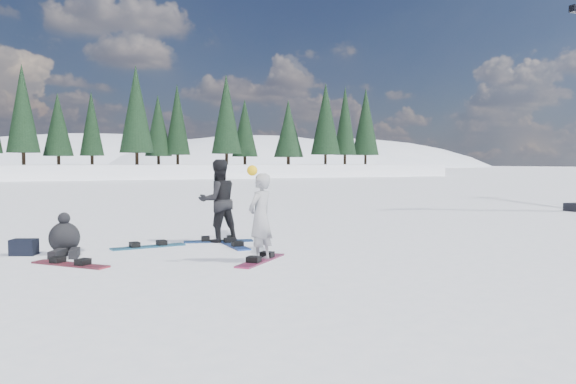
# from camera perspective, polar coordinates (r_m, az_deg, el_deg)

# --- Properties ---
(ground) EXTENTS (420.00, 420.00, 0.00)m
(ground) POSITION_cam_1_polar(r_m,az_deg,el_deg) (11.22, 1.16, -5.90)
(ground) COLOR white
(ground) RESTS_ON ground
(alpine_backdrop) EXTENTS (412.50, 227.00, 53.20)m
(alpine_backdrop) POSITION_cam_1_polar(r_m,az_deg,el_deg) (199.84, -26.96, -1.84)
(alpine_backdrop) COLOR white
(alpine_backdrop) RESTS_ON ground
(snowboarder_woman) EXTENTS (0.68, 0.62, 1.69)m
(snowboarder_woman) POSITION_cam_1_polar(r_m,az_deg,el_deg) (9.84, -2.83, -2.52)
(snowboarder_woman) COLOR #ABABB1
(snowboarder_woman) RESTS_ON ground
(snowboarder_man) EXTENTS (0.93, 0.75, 1.81)m
(snowboarder_man) POSITION_cam_1_polar(r_m,az_deg,el_deg) (12.34, -7.11, -0.89)
(snowboarder_man) COLOR black
(snowboarder_man) RESTS_ON ground
(seated_rider) EXTENTS (0.69, 1.01, 0.80)m
(seated_rider) POSITION_cam_1_polar(r_m,az_deg,el_deg) (11.42, -21.75, -4.41)
(seated_rider) COLOR black
(seated_rider) RESTS_ON ground
(gear_bag) EXTENTS (0.53, 0.46, 0.30)m
(gear_bag) POSITION_cam_1_polar(r_m,az_deg,el_deg) (11.67, -25.25, -5.09)
(gear_bag) COLOR black
(gear_bag) RESTS_ON ground
(snowboard_woman) EXTENTS (1.29, 1.22, 0.03)m
(snowboard_woman) POSITION_cam_1_polar(r_m,az_deg,el_deg) (9.94, -2.80, -6.97)
(snowboard_woman) COLOR #9A214E
(snowboard_woman) RESTS_ON ground
(snowboard_man) EXTENTS (1.52, 0.64, 0.03)m
(snowboard_man) POSITION_cam_1_polar(r_m,az_deg,el_deg) (12.43, -7.09, -4.98)
(snowboard_man) COLOR navy
(snowboard_man) RESTS_ON ground
(snowboard_loose_b) EXTENTS (1.20, 1.31, 0.03)m
(snowboard_loose_b) POSITION_cam_1_polar(r_m,az_deg,el_deg) (10.24, -21.25, -6.87)
(snowboard_loose_b) COLOR maroon
(snowboard_loose_b) RESTS_ON ground
(snowboard_loose_a) EXTENTS (0.34, 1.51, 0.03)m
(snowboard_loose_a) POSITION_cam_1_polar(r_m,az_deg,el_deg) (11.83, -5.57, -5.37)
(snowboard_loose_a) COLOR navy
(snowboard_loose_a) RESTS_ON ground
(snowboard_loose_c) EXTENTS (1.52, 0.43, 0.03)m
(snowboard_loose_c) POSITION_cam_1_polar(r_m,az_deg,el_deg) (11.88, -14.00, -5.42)
(snowboard_loose_c) COLOR #19678C
(snowboard_loose_c) RESTS_ON ground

